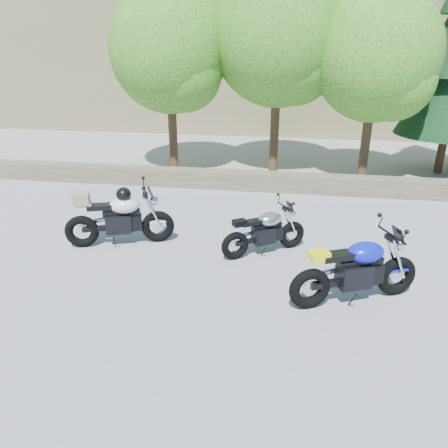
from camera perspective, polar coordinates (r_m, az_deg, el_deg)
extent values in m
plane|color=gray|center=(7.97, -2.59, -7.67)|extent=(90.00, 90.00, 0.00)
cube|color=#473F2F|center=(12.87, 2.32, 5.73)|extent=(22.00, 0.55, 0.50)
cylinder|color=#382314|center=(14.68, -6.74, 12.82)|extent=(0.28, 0.28, 3.02)
sphere|color=#246516|center=(14.46, -7.19, 21.69)|extent=(3.67, 3.67, 3.67)
sphere|color=#246516|center=(14.07, -5.33, 19.09)|extent=(2.38, 2.38, 2.38)
cylinder|color=#382314|center=(14.52, 6.67, 13.38)|extent=(0.28, 0.28, 3.36)
sphere|color=#246516|center=(14.32, 7.17, 23.37)|extent=(4.08, 4.08, 4.08)
sphere|color=#246516|center=(14.02, 9.14, 20.33)|extent=(2.64, 2.64, 2.64)
cylinder|color=#382314|center=(14.12, 18.14, 11.23)|extent=(0.28, 0.28, 2.91)
sphere|color=#246516|center=(13.88, 19.30, 20.05)|extent=(3.54, 3.54, 3.54)
sphere|color=#246516|center=(13.71, 21.29, 17.14)|extent=(2.29, 2.29, 2.29)
cylinder|color=#382314|center=(15.93, 26.76, 9.77)|extent=(0.26, 0.26, 2.16)
torus|color=black|center=(9.24, 8.83, -1.37)|extent=(0.57, 0.44, 0.58)
torus|color=black|center=(8.65, 1.44, -2.84)|extent=(0.57, 0.44, 0.58)
cylinder|color=silver|center=(9.24, 8.83, -1.37)|extent=(0.19, 0.14, 0.20)
cylinder|color=silver|center=(8.65, 1.44, -2.84)|extent=(0.19, 0.14, 0.20)
cube|color=black|center=(8.87, 5.18, -1.47)|extent=(0.52, 0.47, 0.33)
cube|color=black|center=(8.82, 5.59, -0.21)|extent=(0.61, 0.47, 0.09)
ellipsoid|color=#A4A4A9|center=(8.80, 5.99, 0.62)|extent=(0.63, 0.58, 0.28)
cube|color=black|center=(8.62, 3.67, 0.21)|extent=(0.49, 0.42, 0.08)
cube|color=black|center=(8.49, 2.03, 0.15)|extent=(0.31, 0.29, 0.12)
cylinder|color=black|center=(8.90, 8.08, 2.23)|extent=(0.35, 0.52, 0.03)
sphere|color=silver|center=(9.03, 8.82, 1.44)|extent=(0.16, 0.16, 0.16)
torus|color=black|center=(9.49, -8.62, -0.30)|extent=(0.72, 0.40, 0.70)
torus|color=black|center=(9.61, -18.07, -0.93)|extent=(0.72, 0.40, 0.70)
cylinder|color=silver|center=(9.49, -8.62, -0.30)|extent=(0.24, 0.12, 0.24)
cylinder|color=silver|center=(9.61, -18.07, -0.93)|extent=(0.24, 0.12, 0.24)
cube|color=black|center=(9.47, -13.58, 0.11)|extent=(0.61, 0.48, 0.40)
cube|color=black|center=(9.37, -13.24, 1.50)|extent=(0.78, 0.42, 0.11)
ellipsoid|color=silver|center=(9.32, -12.86, 2.41)|extent=(0.73, 0.61, 0.33)
cube|color=black|center=(9.36, -15.80, 2.20)|extent=(0.60, 0.41, 0.10)
cube|color=silver|center=(9.39, -17.83, 2.31)|extent=(0.36, 0.31, 0.14)
cylinder|color=black|center=(9.22, -10.27, 4.07)|extent=(0.27, 0.70, 0.04)
sphere|color=silver|center=(9.28, -9.11, 3.05)|extent=(0.20, 0.20, 0.20)
ellipsoid|color=black|center=(9.24, -12.99, 3.81)|extent=(0.40, 0.41, 0.29)
cube|color=#8E6D52|center=(9.34, -18.21, 3.17)|extent=(0.40, 0.38, 0.22)
torus|color=black|center=(8.01, 21.58, -6.32)|extent=(0.72, 0.45, 0.71)
torus|color=black|center=(7.24, 11.12, -8.28)|extent=(0.72, 0.45, 0.71)
cylinder|color=silver|center=(8.01, 21.58, -6.32)|extent=(0.24, 0.14, 0.24)
cylinder|color=silver|center=(7.24, 11.12, -8.28)|extent=(0.24, 0.14, 0.24)
cube|color=black|center=(7.52, 16.60, -6.43)|extent=(0.62, 0.52, 0.40)
cube|color=black|center=(7.44, 17.32, -4.69)|extent=(0.78, 0.48, 0.11)
ellipsoid|color=#0B16B3|center=(7.41, 17.98, -3.54)|extent=(0.76, 0.65, 0.34)
cube|color=black|center=(7.17, 14.66, -4.05)|extent=(0.61, 0.45, 0.10)
cube|color=yellow|center=(7.01, 12.30, -4.09)|extent=(0.37, 0.33, 0.14)
cylinder|color=black|center=(7.55, 21.07, -1.35)|extent=(0.33, 0.68, 0.04)
sphere|color=silver|center=(7.73, 21.95, -2.48)|extent=(0.20, 0.20, 0.20)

